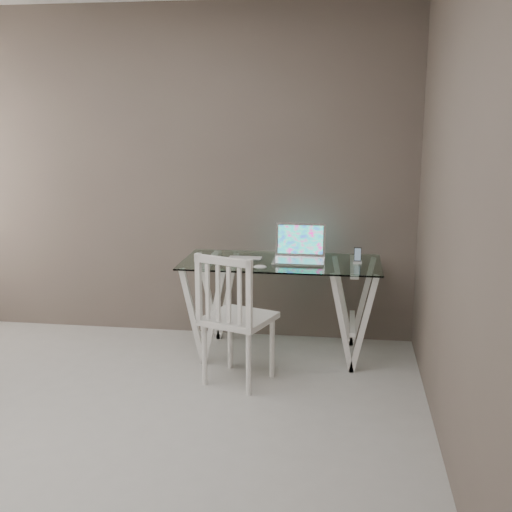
% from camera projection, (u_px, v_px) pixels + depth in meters
% --- Properties ---
extents(room, '(4.50, 4.52, 2.71)m').
position_uv_depth(room, '(32.00, 141.00, 3.06)').
color(room, '#B1AFA9').
rests_on(room, ground).
extents(desk, '(1.50, 0.70, 0.75)m').
position_uv_depth(desk, '(281.00, 307.00, 4.94)').
color(desk, silver).
rests_on(desk, ground).
extents(chair, '(0.55, 0.55, 0.94)m').
position_uv_depth(chair, '(233.00, 313.00, 4.35)').
color(chair, white).
rests_on(chair, ground).
extents(laptop, '(0.38, 0.32, 0.27)m').
position_uv_depth(laptop, '(300.00, 252.00, 4.89)').
color(laptop, silver).
rests_on(laptop, desk).
extents(keyboard, '(0.27, 0.12, 0.01)m').
position_uv_depth(keyboard, '(245.00, 258.00, 4.96)').
color(keyboard, silver).
rests_on(keyboard, desk).
extents(mouse, '(0.10, 0.06, 0.03)m').
position_uv_depth(mouse, '(260.00, 267.00, 4.62)').
color(mouse, silver).
rests_on(mouse, desk).
extents(phone_dock, '(0.06, 0.06, 0.12)m').
position_uv_depth(phone_dock, '(358.00, 259.00, 4.80)').
color(phone_dock, white).
rests_on(phone_dock, desk).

